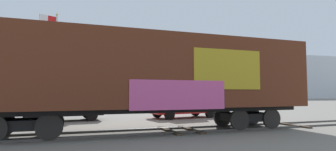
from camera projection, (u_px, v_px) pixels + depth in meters
ground_plane at (134, 133)px, 11.17m from camera, size 260.00×260.00×0.00m
track at (161, 131)px, 11.50m from camera, size 59.96×5.67×0.08m
freight_car at (151, 74)px, 11.51m from camera, size 13.87×3.97×4.19m
flagpole at (53, 51)px, 19.58m from camera, size 1.16×0.69×7.37m
hillside at (98, 77)px, 85.94m from camera, size 159.19×39.51×17.90m
parked_car_black at (64, 107)px, 16.14m from camera, size 4.45×2.45×1.65m
parked_car_red at (183, 105)px, 18.16m from camera, size 4.72×2.72×1.63m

